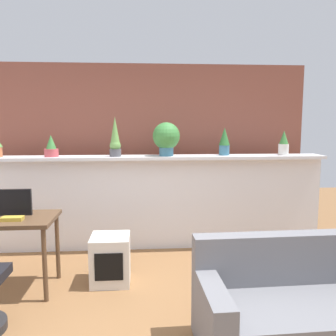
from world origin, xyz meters
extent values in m
cube|color=silver|center=(0.00, 2.00, 0.60)|extent=(4.78, 0.16, 1.20)
cube|color=silver|center=(0.00, 1.96, 1.22)|extent=(4.78, 0.37, 0.04)
cube|color=brown|center=(0.00, 2.60, 1.25)|extent=(4.78, 0.10, 2.50)
cylinder|color=#B7474C|center=(-1.14, 1.94, 1.29)|extent=(0.17, 0.17, 0.10)
cone|color=#3D843D|center=(-1.14, 1.94, 1.43)|extent=(0.13, 0.13, 0.17)
cylinder|color=#4C4C51|center=(-0.34, 1.92, 1.29)|extent=(0.15, 0.15, 0.10)
sphere|color=#669E4C|center=(-0.34, 1.92, 1.38)|extent=(0.14, 0.14, 0.14)
cone|color=#669E4C|center=(-0.34, 1.92, 1.58)|extent=(0.12, 0.12, 0.34)
cylinder|color=#386B84|center=(0.32, 1.96, 1.30)|extent=(0.19, 0.19, 0.13)
sphere|color=#3D843D|center=(0.32, 1.96, 1.50)|extent=(0.35, 0.35, 0.35)
cylinder|color=#386B84|center=(1.09, 1.99, 1.31)|extent=(0.14, 0.14, 0.13)
cone|color=#2D7033|center=(1.09, 1.99, 1.49)|extent=(0.14, 0.14, 0.23)
cylinder|color=silver|center=(1.88, 1.95, 1.31)|extent=(0.13, 0.13, 0.15)
cone|color=#3D843D|center=(1.88, 1.95, 1.48)|extent=(0.12, 0.12, 0.18)
cylinder|color=brown|center=(-0.91, 0.62, 0.35)|extent=(0.04, 0.04, 0.71)
cylinder|color=brown|center=(-0.91, 1.12, 0.35)|extent=(0.04, 0.04, 0.71)
cube|color=black|center=(-1.34, 0.95, 0.88)|extent=(0.47, 0.04, 0.26)
cube|color=silver|center=(-0.34, 0.98, 0.25)|extent=(0.40, 0.40, 0.50)
cube|color=black|center=(-0.34, 0.79, 0.25)|extent=(0.28, 0.04, 0.28)
cube|color=gold|center=(-1.23, 0.76, 0.77)|extent=(0.20, 0.10, 0.04)
cube|color=slate|center=(1.18, -0.26, 0.20)|extent=(1.58, 0.80, 0.40)
cube|color=slate|center=(1.17, 0.04, 0.60)|extent=(1.56, 0.20, 0.40)
cube|color=slate|center=(0.48, -0.28, 0.48)|extent=(0.18, 0.76, 0.16)
camera|label=1|loc=(0.00, -2.57, 1.67)|focal=37.54mm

